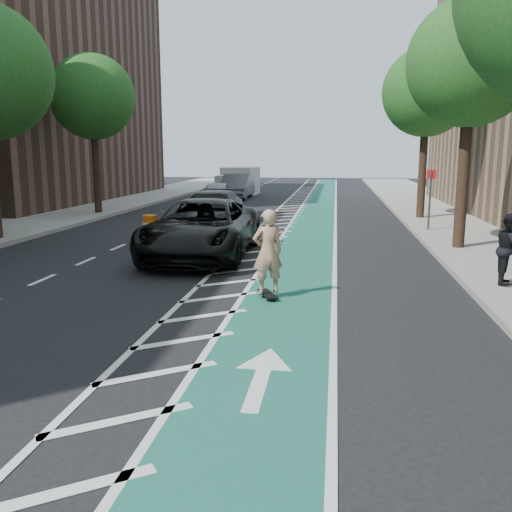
% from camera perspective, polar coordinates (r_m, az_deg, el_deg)
% --- Properties ---
extents(ground, '(120.00, 120.00, 0.00)m').
position_cam_1_polar(ground, '(11.02, -13.19, -5.90)').
color(ground, black).
rests_on(ground, ground).
extents(bike_lane, '(2.00, 90.00, 0.01)m').
position_cam_1_polar(bike_lane, '(20.07, 5.48, 1.85)').
color(bike_lane, '#1A5E56').
rests_on(bike_lane, ground).
extents(buffer_strip, '(1.40, 90.00, 0.01)m').
position_cam_1_polar(buffer_strip, '(20.20, 1.22, 1.95)').
color(buffer_strip, silver).
rests_on(buffer_strip, ground).
extents(sidewalk_right, '(5.00, 90.00, 0.15)m').
position_cam_1_polar(sidewalk_right, '(20.79, 23.68, 1.48)').
color(sidewalk_right, gray).
rests_on(sidewalk_right, ground).
extents(curb_right, '(0.12, 90.00, 0.16)m').
position_cam_1_polar(curb_right, '(20.27, 17.00, 1.72)').
color(curb_right, gray).
rests_on(curb_right, ground).
extents(curb_left, '(0.12, 90.00, 0.16)m').
position_cam_1_polar(curb_left, '(22.86, -20.58, 2.49)').
color(curb_left, gray).
rests_on(curb_left, ground).
extents(building_left_far, '(14.00, 22.00, 18.00)m').
position_cam_1_polar(building_left_far, '(40.47, -25.15, 18.19)').
color(building_left_far, brown).
rests_on(building_left_far, ground).
extents(tree_r_c, '(4.20, 4.20, 7.90)m').
position_cam_1_polar(tree_r_c, '(18.43, 21.73, 18.37)').
color(tree_r_c, '#382619').
rests_on(tree_r_c, ground).
extents(tree_r_d, '(4.20, 4.20, 7.90)m').
position_cam_1_polar(tree_r_d, '(26.24, 17.63, 16.13)').
color(tree_r_d, '#382619').
rests_on(tree_r_d, ground).
extents(tree_l_d, '(4.20, 4.20, 7.90)m').
position_cam_1_polar(tree_l_d, '(28.52, -16.94, 15.70)').
color(tree_l_d, '#382619').
rests_on(tree_l_d, ground).
extents(sign_post, '(0.35, 0.08, 2.47)m').
position_cam_1_polar(sign_post, '(22.17, 17.83, 5.73)').
color(sign_post, '#4C4C4C').
rests_on(sign_post, ground).
extents(skateboard, '(0.56, 0.86, 0.11)m').
position_cam_1_polar(skateboard, '(11.81, 1.23, -4.02)').
color(skateboard, black).
rests_on(skateboard, ground).
extents(skateboarder, '(0.79, 0.68, 1.83)m').
position_cam_1_polar(skateboarder, '(11.61, 1.25, 0.45)').
color(skateboarder, tan).
rests_on(skateboarder, skateboard).
extents(suv_near, '(2.98, 6.29, 1.74)m').
position_cam_1_polar(suv_near, '(16.45, -5.70, 2.91)').
color(suv_near, black).
rests_on(suv_near, ground).
extents(suv_far, '(2.33, 5.60, 1.62)m').
position_cam_1_polar(suv_far, '(21.59, -4.70, 4.64)').
color(suv_far, black).
rests_on(suv_far, ground).
extents(car_silver, '(2.21, 4.40, 1.44)m').
position_cam_1_polar(car_silver, '(32.40, -4.19, 6.54)').
color(car_silver, '#9B9A9F').
rests_on(car_silver, ground).
extents(car_grey, '(1.82, 5.14, 1.69)m').
position_cam_1_polar(car_grey, '(37.73, -2.03, 7.35)').
color(car_grey, '#5A5A5F').
rests_on(car_grey, ground).
extents(pedestrian, '(0.79, 0.92, 1.63)m').
position_cam_1_polar(pedestrian, '(13.61, 25.19, 0.68)').
color(pedestrian, black).
rests_on(pedestrian, sidewalk_right).
extents(box_truck, '(2.59, 5.10, 2.06)m').
position_cam_1_polar(box_truck, '(40.44, -1.86, 7.73)').
color(box_truck, silver).
rests_on(box_truck, ground).
extents(barrel_a, '(0.65, 0.65, 0.89)m').
position_cam_1_polar(barrel_a, '(20.13, -11.08, 2.92)').
color(barrel_a, '#DD5B0B').
rests_on(barrel_a, ground).
extents(barrel_b, '(0.67, 0.67, 0.92)m').
position_cam_1_polar(barrel_b, '(24.64, -5.27, 4.52)').
color(barrel_b, '#FF4E0D').
rests_on(barrel_b, ground).
extents(barrel_c, '(0.64, 0.64, 0.87)m').
position_cam_1_polar(barrel_c, '(29.85, -6.39, 5.54)').
color(barrel_c, '#F44B0C').
rests_on(barrel_c, ground).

